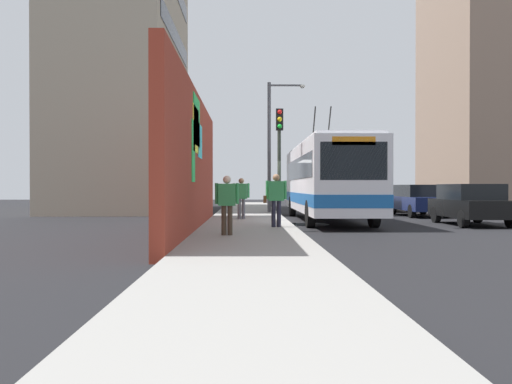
% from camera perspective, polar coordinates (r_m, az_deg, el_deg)
% --- Properties ---
extents(ground_plane, '(80.00, 80.00, 0.00)m').
position_cam_1_polar(ground_plane, '(20.99, 3.46, -3.46)').
color(ground_plane, black).
extents(sidewalk_slab, '(48.00, 3.20, 0.15)m').
position_cam_1_polar(sidewalk_slab, '(20.92, -0.92, -3.26)').
color(sidewalk_slab, gray).
rests_on(sidewalk_slab, ground_plane).
extents(graffiti_wall, '(14.13, 0.32, 4.47)m').
position_cam_1_polar(graffiti_wall, '(17.04, -6.79, 3.16)').
color(graffiti_wall, maroon).
rests_on(graffiti_wall, ground_plane).
extents(building_far_left, '(13.52, 6.30, 19.96)m').
position_cam_1_polar(building_far_left, '(34.53, -14.12, 14.81)').
color(building_far_left, '#9E937F').
rests_on(building_far_left, ground_plane).
extents(building_far_right, '(10.46, 9.37, 20.70)m').
position_cam_1_polar(building_far_right, '(42.94, 25.36, 12.44)').
color(building_far_right, gray).
rests_on(building_far_right, ground_plane).
extents(city_bus, '(11.37, 2.59, 5.10)m').
position_cam_1_polar(city_bus, '(22.59, 7.73, 1.50)').
color(city_bus, silver).
rests_on(city_bus, ground_plane).
extents(parked_car_black, '(4.11, 1.94, 1.58)m').
position_cam_1_polar(parked_car_black, '(21.71, 22.44, -1.16)').
color(parked_car_black, black).
rests_on(parked_car_black, ground_plane).
extents(parked_car_navy, '(4.92, 1.86, 1.58)m').
position_cam_1_polar(parked_car_navy, '(27.52, 17.27, -0.79)').
color(parked_car_navy, navy).
rests_on(parked_car_navy, ground_plane).
extents(parked_car_champagne, '(4.26, 1.74, 1.58)m').
position_cam_1_polar(parked_car_champagne, '(32.53, 14.37, -0.58)').
color(parked_car_champagne, '#C6B793').
rests_on(parked_car_champagne, ground_plane).
extents(parked_car_silver, '(4.63, 1.87, 1.58)m').
position_cam_1_polar(parked_car_silver, '(37.85, 12.16, -0.42)').
color(parked_car_silver, '#B7B7BC').
rests_on(parked_car_silver, ground_plane).
extents(pedestrian_near_wall, '(0.22, 0.66, 1.63)m').
position_cam_1_polar(pedestrian_near_wall, '(14.25, -3.20, -0.92)').
color(pedestrian_near_wall, '#3F3326').
rests_on(pedestrian_near_wall, sidewalk_slab).
extents(pedestrian_at_curb, '(0.23, 0.77, 1.74)m').
position_cam_1_polar(pedestrian_at_curb, '(17.14, 2.19, -0.41)').
color(pedestrian_at_curb, '#1E1E2D').
rests_on(pedestrian_at_curb, sidewalk_slab).
extents(pedestrian_midblock, '(0.23, 0.75, 1.68)m').
position_cam_1_polar(pedestrian_midblock, '(21.35, -1.64, -0.34)').
color(pedestrian_midblock, '#595960').
rests_on(pedestrian_midblock, sidewalk_slab).
extents(traffic_light, '(0.49, 0.28, 4.41)m').
position_cam_1_polar(traffic_light, '(20.64, 2.57, 5.11)').
color(traffic_light, '#2D382D').
rests_on(traffic_light, sidewalk_slab).
extents(street_lamp, '(0.44, 1.98, 6.83)m').
position_cam_1_polar(street_lamp, '(27.62, 1.91, 5.99)').
color(street_lamp, '#4C4C51').
rests_on(street_lamp, sidewalk_slab).
extents(curbside_puddle, '(1.99, 1.99, 0.00)m').
position_cam_1_polar(curbside_puddle, '(20.51, 5.26, -3.55)').
color(curbside_puddle, black).
rests_on(curbside_puddle, ground_plane).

